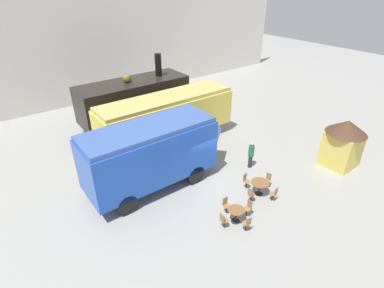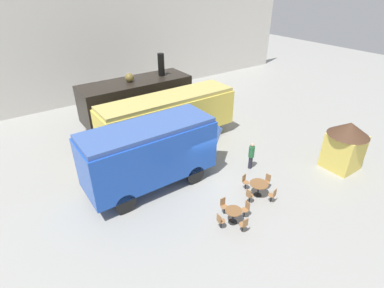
# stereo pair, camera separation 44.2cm
# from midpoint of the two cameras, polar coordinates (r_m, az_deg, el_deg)

# --- Properties ---
(ground_plane) EXTENTS (80.00, 80.00, 0.00)m
(ground_plane) POSITION_cam_midpoint_polar(r_m,az_deg,el_deg) (17.90, 2.98, -5.62)
(ground_plane) COLOR gray
(backdrop_wall) EXTENTS (44.00, 0.15, 9.00)m
(backdrop_wall) POSITION_cam_midpoint_polar(r_m,az_deg,el_deg) (28.95, -16.72, 16.82)
(backdrop_wall) COLOR silver
(backdrop_wall) RESTS_ON ground_plane
(steam_locomotive) EXTENTS (8.23, 2.84, 5.20)m
(steam_locomotive) POSITION_cam_midpoint_polar(r_m,az_deg,el_deg) (23.22, -9.94, 8.62)
(steam_locomotive) COLOR black
(steam_locomotive) RESTS_ON ground_plane
(passenger_coach_vintage) EXTENTS (9.43, 2.53, 3.43)m
(passenger_coach_vintage) POSITION_cam_midpoint_polar(r_m,az_deg,el_deg) (20.20, -3.90, 5.47)
(passenger_coach_vintage) COLOR #E0C64C
(passenger_coach_vintage) RESTS_ON ground_plane
(streamlined_locomotive) EXTENTS (8.58, 2.71, 3.69)m
(streamlined_locomotive) POSITION_cam_midpoint_polar(r_m,az_deg,el_deg) (16.18, -5.31, -0.81)
(streamlined_locomotive) COLOR blue
(streamlined_locomotive) RESTS_ON ground_plane
(cafe_table_near) EXTENTS (0.79, 0.79, 0.73)m
(cafe_table_near) POSITION_cam_midpoint_polar(r_m,az_deg,el_deg) (14.54, 8.79, -12.92)
(cafe_table_near) COLOR black
(cafe_table_near) RESTS_ON ground_plane
(cafe_table_mid) EXTENTS (0.98, 0.98, 0.77)m
(cafe_table_mid) POSITION_cam_midpoint_polar(r_m,az_deg,el_deg) (16.31, 13.37, -7.75)
(cafe_table_mid) COLOR black
(cafe_table_mid) RESTS_ON ground_plane
(cafe_chair_0) EXTENTS (0.36, 0.36, 0.87)m
(cafe_chair_0) POSITION_cam_midpoint_polar(r_m,az_deg,el_deg) (14.17, 10.79, -14.79)
(cafe_chair_0) COLOR black
(cafe_chair_0) RESTS_ON ground_plane
(cafe_chair_1) EXTENTS (0.36, 0.36, 0.87)m
(cafe_chair_1) POSITION_cam_midpoint_polar(r_m,az_deg,el_deg) (14.98, 11.10, -11.94)
(cafe_chair_1) COLOR black
(cafe_chair_1) RESTS_ON ground_plane
(cafe_chair_2) EXTENTS (0.36, 0.36, 0.87)m
(cafe_chair_2) POSITION_cam_midpoint_polar(r_m,az_deg,el_deg) (15.00, 6.89, -11.42)
(cafe_chair_2) COLOR black
(cafe_chair_2) RESTS_ON ground_plane
(cafe_chair_3) EXTENTS (0.36, 0.36, 0.87)m
(cafe_chair_3) POSITION_cam_midpoint_polar(r_m,az_deg,el_deg) (14.20, 6.29, -14.24)
(cafe_chair_3) COLOR black
(cafe_chair_3) RESTS_ON ground_plane
(cafe_chair_4) EXTENTS (0.38, 0.36, 0.87)m
(cafe_chair_4) POSITION_cam_midpoint_polar(r_m,az_deg,el_deg) (15.78, 11.67, -9.53)
(cafe_chair_4) COLOR black
(cafe_chair_4) RESTS_ON ground_plane
(cafe_chair_5) EXTENTS (0.36, 0.38, 0.87)m
(cafe_chair_5) POSITION_cam_midpoint_polar(r_m,az_deg,el_deg) (16.09, 15.95, -9.27)
(cafe_chair_5) COLOR black
(cafe_chair_5) RESTS_ON ground_plane
(cafe_chair_6) EXTENTS (0.38, 0.36, 0.87)m
(cafe_chair_6) POSITION_cam_midpoint_polar(r_m,az_deg,el_deg) (17.01, 14.84, -6.73)
(cafe_chair_6) COLOR black
(cafe_chair_6) RESTS_ON ground_plane
(cafe_chair_7) EXTENTS (0.36, 0.38, 0.87)m
(cafe_chair_7) POSITION_cam_midpoint_polar(r_m,az_deg,el_deg) (16.71, 10.80, -6.91)
(cafe_chair_7) COLOR black
(cafe_chair_7) RESTS_ON ground_plane
(visitor_person) EXTENTS (0.34, 0.34, 1.74)m
(visitor_person) POSITION_cam_midpoint_polar(r_m,az_deg,el_deg) (18.24, 11.91, -1.99)
(visitor_person) COLOR #262633
(visitor_person) RESTS_ON ground_plane
(ticket_kiosk) EXTENTS (2.34, 2.34, 3.00)m
(ticket_kiosk) POSITION_cam_midpoint_polar(r_m,az_deg,el_deg) (19.88, 27.78, 0.16)
(ticket_kiosk) COLOR #DBC151
(ticket_kiosk) RESTS_ON ground_plane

